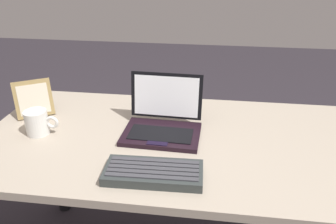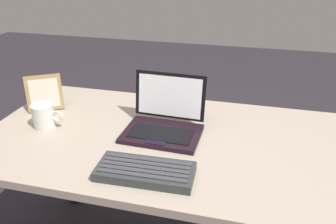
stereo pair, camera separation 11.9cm
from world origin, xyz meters
The scene contains 5 objects.
desk centered at (0.00, 0.00, 0.60)m, with size 1.52×0.74×0.70m.
laptop_front centered at (-0.08, 0.04, 0.75)m, with size 0.29×0.24×0.21m.
external_keyboard centered at (-0.07, -0.24, 0.72)m, with size 0.31×0.14×0.03m.
photo_frame centered at (-0.64, 0.11, 0.78)m, with size 0.15×0.12×0.16m.
coffee_mug centered at (-0.55, -0.03, 0.75)m, with size 0.13×0.09×0.09m.
Camera 2 is at (0.20, -1.04, 1.34)m, focal length 35.22 mm.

